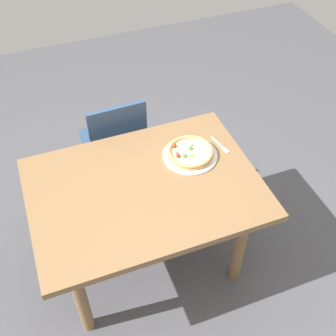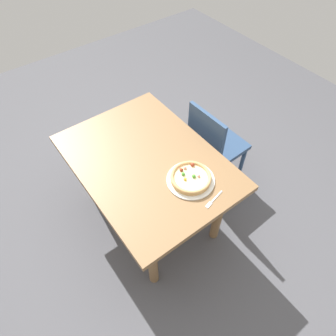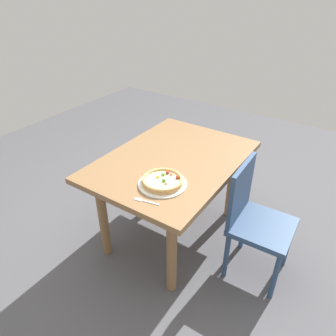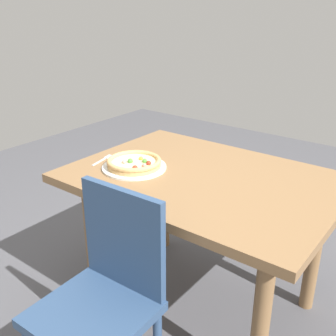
% 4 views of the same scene
% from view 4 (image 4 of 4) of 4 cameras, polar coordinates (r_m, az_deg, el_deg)
% --- Properties ---
extents(ground_plane, '(6.00, 6.00, 0.00)m').
position_cam_4_polar(ground_plane, '(2.29, 4.40, -18.04)').
color(ground_plane, '#4C4C51').
extents(dining_table, '(1.25, 0.91, 0.73)m').
position_cam_4_polar(dining_table, '(1.95, 4.94, -3.84)').
color(dining_table, olive).
rests_on(dining_table, ground).
extents(chair_near, '(0.41, 0.41, 0.87)m').
position_cam_4_polar(chair_near, '(1.60, -9.05, -17.30)').
color(chair_near, navy).
rests_on(chair_near, ground).
extents(plate, '(0.32, 0.32, 0.01)m').
position_cam_4_polar(plate, '(1.99, -4.83, 0.11)').
color(plate, silver).
rests_on(plate, dining_table).
extents(pizza, '(0.27, 0.27, 0.05)m').
position_cam_4_polar(pizza, '(1.98, -4.84, 0.79)').
color(pizza, tan).
rests_on(pizza, plate).
extents(fork, '(0.05, 0.16, 0.00)m').
position_cam_4_polar(fork, '(2.12, -9.16, 1.24)').
color(fork, silver).
rests_on(fork, dining_table).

